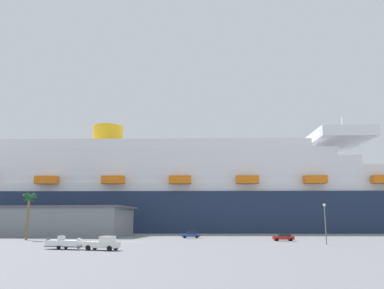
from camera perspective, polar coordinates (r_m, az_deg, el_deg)
ground_plane at (r=116.64m, az=-4.97°, el=-13.38°), size 600.00×600.00×0.00m
cruise_ship at (r=156.06m, az=-0.74°, el=-7.50°), size 248.97×53.56×53.97m
terminal_building at (r=125.70m, az=-22.28°, el=-10.47°), size 57.70×20.68×8.63m
pickup_truck at (r=64.19m, az=-13.03°, el=-14.10°), size 5.88×3.13×2.20m
small_boat_on_trailer at (r=67.67m, az=-17.93°, el=-13.75°), size 8.20×3.16×2.15m
palm_tree at (r=102.80m, az=-23.00°, el=-7.82°), size 3.47×3.47×11.24m
street_lamp at (r=81.26m, az=19.10°, el=-10.20°), size 0.56×0.56×7.88m
parked_car_red_hatchback at (r=92.72m, az=13.40°, el=-13.21°), size 4.93×2.47×1.58m
parked_car_blue_suv at (r=104.30m, az=-0.12°, el=-13.23°), size 4.82×2.19×1.58m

